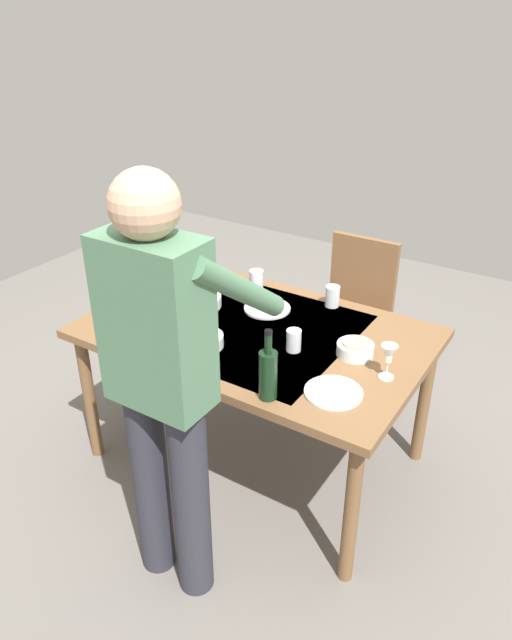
% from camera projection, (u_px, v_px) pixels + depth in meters
% --- Properties ---
extents(ground_plane, '(6.00, 6.00, 0.00)m').
position_uv_depth(ground_plane, '(256.00, 454.00, 3.12)').
color(ground_plane, '#66605B').
extents(dining_table, '(1.56, 1.01, 0.75)m').
position_uv_depth(dining_table, '(256.00, 342.00, 2.80)').
color(dining_table, brown).
rests_on(dining_table, ground_plane).
extents(chair_near, '(0.40, 0.40, 0.91)m').
position_uv_depth(chair_near, '(354.00, 306.00, 3.47)').
color(chair_near, '#523019').
rests_on(chair_near, ground_plane).
extents(person_server, '(0.42, 0.61, 1.69)m').
position_uv_depth(person_server, '(164.00, 377.00, 2.05)').
color(person_server, '#2D2D38').
rests_on(person_server, ground_plane).
extents(wine_bottle, '(0.07, 0.07, 0.30)m').
position_uv_depth(wine_bottle, '(268.00, 373.00, 2.24)').
color(wine_bottle, black).
rests_on(wine_bottle, dining_table).
extents(wine_glass_left, '(0.07, 0.07, 0.15)m').
position_uv_depth(wine_glass_left, '(389.00, 356.00, 2.36)').
color(wine_glass_left, white).
rests_on(wine_glass_left, dining_table).
extents(water_cup_near_left, '(0.07, 0.07, 0.10)m').
position_uv_depth(water_cup_near_left, '(256.00, 279.00, 3.14)').
color(water_cup_near_left, silver).
rests_on(water_cup_near_left, dining_table).
extents(water_cup_near_right, '(0.07, 0.07, 0.10)m').
position_uv_depth(water_cup_near_right, '(294.00, 340.00, 2.58)').
color(water_cup_near_right, silver).
rests_on(water_cup_near_right, dining_table).
extents(water_cup_far_left, '(0.07, 0.07, 0.11)m').
position_uv_depth(water_cup_far_left, '(332.00, 296.00, 2.95)').
color(water_cup_far_left, silver).
rests_on(water_cup_far_left, dining_table).
extents(water_cup_far_right, '(0.07, 0.07, 0.10)m').
position_uv_depth(water_cup_far_right, '(216.00, 279.00, 3.14)').
color(water_cup_far_right, silver).
rests_on(water_cup_far_right, dining_table).
extents(serving_bowl_pasta, '(0.30, 0.30, 0.07)m').
position_uv_depth(serving_bowl_pasta, '(191.00, 299.00, 2.97)').
color(serving_bowl_pasta, silver).
rests_on(serving_bowl_pasta, dining_table).
extents(side_bowl_salad, '(0.18, 0.18, 0.07)m').
position_uv_depth(side_bowl_salad, '(203.00, 340.00, 2.62)').
color(side_bowl_salad, silver).
rests_on(side_bowl_salad, dining_table).
extents(side_bowl_bread, '(0.16, 0.16, 0.07)m').
position_uv_depth(side_bowl_bread, '(355.00, 348.00, 2.55)').
color(side_bowl_bread, silver).
rests_on(side_bowl_bread, dining_table).
extents(dinner_plate_near, '(0.23, 0.23, 0.01)m').
position_uv_depth(dinner_plate_near, '(267.00, 308.00, 2.94)').
color(dinner_plate_near, silver).
rests_on(dinner_plate_near, dining_table).
extents(dinner_plate_far, '(0.23, 0.23, 0.01)m').
position_uv_depth(dinner_plate_far, '(333.00, 392.00, 2.31)').
color(dinner_plate_far, silver).
rests_on(dinner_plate_far, dining_table).
extents(table_fork, '(0.02, 0.18, 0.00)m').
position_uv_depth(table_fork, '(116.00, 327.00, 2.78)').
color(table_fork, silver).
rests_on(table_fork, dining_table).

